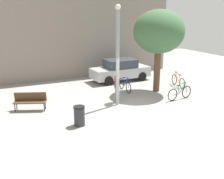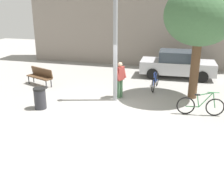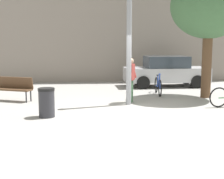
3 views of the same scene
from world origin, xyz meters
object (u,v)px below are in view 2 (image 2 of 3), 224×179
(person_by_lamppost, at_px, (120,77))
(park_bench, at_px, (40,75))
(bicycle_blue, at_px, (155,82))
(plaza_tree, at_px, (200,16))
(bicycle_green, at_px, (200,106))
(trash_bin, at_px, (40,98))
(parked_car_silver, at_px, (177,64))
(lamppost, at_px, (115,38))

(person_by_lamppost, relative_size, park_bench, 1.01)
(person_by_lamppost, distance_m, bicycle_blue, 2.30)
(plaza_tree, bearing_deg, bicycle_green, -82.21)
(bicycle_green, relative_size, trash_bin, 2.03)
(plaza_tree, bearing_deg, park_bench, -178.99)
(bicycle_green, bearing_deg, person_by_lamppost, 162.80)
(person_by_lamppost, relative_size, plaza_tree, 0.34)
(bicycle_blue, height_order, parked_car_silver, parked_car_silver)
(bicycle_green, distance_m, bicycle_blue, 3.46)
(plaza_tree, distance_m, bicycle_green, 3.81)
(lamppost, bearing_deg, bicycle_blue, 53.34)
(parked_car_silver, bearing_deg, bicycle_green, -78.40)
(bicycle_blue, distance_m, trash_bin, 5.76)
(park_bench, bearing_deg, person_by_lamppost, -9.33)
(plaza_tree, relative_size, bicycle_blue, 2.75)
(bicycle_green, xyz_separation_m, bicycle_blue, (-2.06, 2.78, 0.00))
(person_by_lamppost, bearing_deg, parked_car_silver, 60.61)
(bicycle_blue, bearing_deg, trash_bin, -138.07)
(park_bench, relative_size, bicycle_green, 0.92)
(park_bench, distance_m, parked_car_silver, 7.73)
(park_bench, xyz_separation_m, bicycle_green, (7.98, -1.82, -0.16))
(park_bench, bearing_deg, bicycle_blue, 9.29)
(lamppost, relative_size, person_by_lamppost, 3.10)
(trash_bin, bearing_deg, plaza_tree, 26.39)
(bicycle_blue, xyz_separation_m, trash_bin, (-4.28, -3.85, 0.06))
(bicycle_blue, bearing_deg, person_by_lamppost, -129.89)
(park_bench, distance_m, plaza_tree, 8.31)
(parked_car_silver, bearing_deg, bicycle_blue, -110.82)
(parked_car_silver, height_order, trash_bin, parked_car_silver)
(lamppost, distance_m, bicycle_blue, 3.52)
(bicycle_green, height_order, bicycle_blue, same)
(park_bench, distance_m, trash_bin, 3.31)
(trash_bin, bearing_deg, parked_car_silver, 50.59)
(parked_car_silver, bearing_deg, person_by_lamppost, -119.39)
(plaza_tree, xyz_separation_m, trash_bin, (-6.08, -3.02, -3.19))
(lamppost, bearing_deg, plaza_tree, 20.53)
(plaza_tree, xyz_separation_m, bicycle_blue, (-1.79, 0.83, -3.26))
(plaza_tree, bearing_deg, bicycle_blue, 155.11)
(person_by_lamppost, distance_m, plaza_tree, 4.28)
(lamppost, distance_m, parked_car_silver, 5.63)
(park_bench, relative_size, bicycle_blue, 0.92)
(trash_bin, bearing_deg, bicycle_blue, 41.93)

